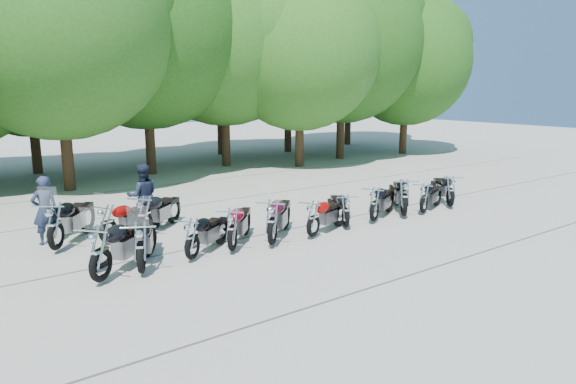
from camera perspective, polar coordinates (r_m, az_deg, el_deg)
ground at (r=13.59m, az=3.76°, el=-5.58°), size 90.00×90.00×0.00m
tree_3 at (r=21.83m, az=-24.40°, el=16.69°), size 8.70×8.70×10.67m
tree_4 at (r=24.82m, az=-15.70°, el=17.26°), size 9.13×9.13×11.20m
tree_5 at (r=26.65m, az=-7.20°, el=17.03°), size 9.04×9.04×11.10m
tree_6 at (r=26.22m, az=1.33°, el=15.54°), size 8.00×8.00×9.82m
tree_7 at (r=29.33m, az=6.04°, el=16.19°), size 8.79×8.79×10.79m
tree_8 at (r=32.17m, az=13.03°, el=13.92°), size 7.53×7.53×9.25m
tree_11 at (r=26.80m, az=-27.07°, el=13.55°), size 7.56×7.56×9.28m
tree_12 at (r=28.34m, az=-15.64°, el=14.65°), size 7.88×7.88×9.67m
tree_13 at (r=31.34m, az=-7.68°, el=15.21°), size 8.31×8.31×10.20m
tree_14 at (r=32.31m, az=-0.01°, el=14.83°), size 8.02×8.02×9.84m
tree_15 at (r=36.88m, az=6.86°, el=16.21°), size 9.67×9.67×11.86m
motorcycle_0 at (r=11.22m, az=-20.17°, el=-6.24°), size 2.42×2.17×1.42m
motorcycle_1 at (r=11.47m, az=-16.06°, el=-5.79°), size 1.69×2.45×1.34m
motorcycle_2 at (r=12.14m, az=-10.62°, el=-4.98°), size 2.07×1.69×1.17m
motorcycle_3 at (r=12.58m, az=-6.22°, el=-4.01°), size 2.04×2.12×1.27m
motorcycle_4 at (r=12.95m, az=-1.76°, el=-3.21°), size 2.31×2.25×1.40m
motorcycle_5 at (r=13.71m, az=2.83°, el=-2.86°), size 2.17×1.32×1.17m
motorcycle_6 at (r=14.70m, az=6.44°, el=-1.99°), size 1.52×2.08×1.15m
motorcycle_7 at (r=15.45m, az=9.60°, el=-1.23°), size 2.27×1.59×1.25m
motorcycle_8 at (r=16.22m, az=12.81°, el=-0.46°), size 2.20×2.36×1.40m
motorcycle_9 at (r=16.87m, az=14.90°, el=-0.54°), size 2.12×1.33×1.15m
motorcycle_10 at (r=17.95m, az=17.63°, el=0.20°), size 1.89×2.19×1.26m
motorcycle_11 at (r=13.77m, az=-24.47°, el=-3.30°), size 2.16×2.47×1.43m
motorcycle_12 at (r=13.99m, az=-19.41°, el=-3.20°), size 2.17×1.52×1.19m
motorcycle_13 at (r=14.27m, az=-15.64°, el=-2.44°), size 2.23×2.02×1.31m
rider_0 at (r=14.61m, az=-25.41°, el=-1.83°), size 0.71×0.51×1.80m
rider_1 at (r=15.38m, az=-15.83°, el=-0.40°), size 1.03×0.88×1.86m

